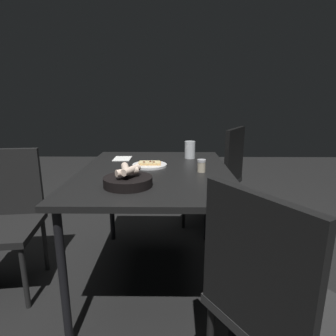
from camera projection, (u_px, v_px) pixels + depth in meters
ground at (156, 277)px, 1.91m from camera, size 8.00×8.00×0.00m
dining_table at (155, 180)px, 1.74m from camera, size 1.19×0.92×0.75m
pizza_plate at (150, 165)px, 1.83m from camera, size 0.22×0.22×0.04m
bread_basket at (128, 180)px, 1.41m from camera, size 0.25×0.25×0.11m
beer_glass at (190, 151)px, 2.06m from camera, size 0.08×0.08×0.13m
pepper_shaker at (201, 166)px, 1.68m from camera, size 0.05×0.05×0.08m
napkin at (122, 159)px, 2.05m from camera, size 0.16×0.12×0.00m
chair_near at (273, 298)px, 0.96m from camera, size 0.61×0.61×0.92m
chair_far at (221, 173)px, 2.53m from camera, size 0.60×0.60×0.94m
chair_spare at (3, 212)px, 1.76m from camera, size 0.49×0.49×0.87m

